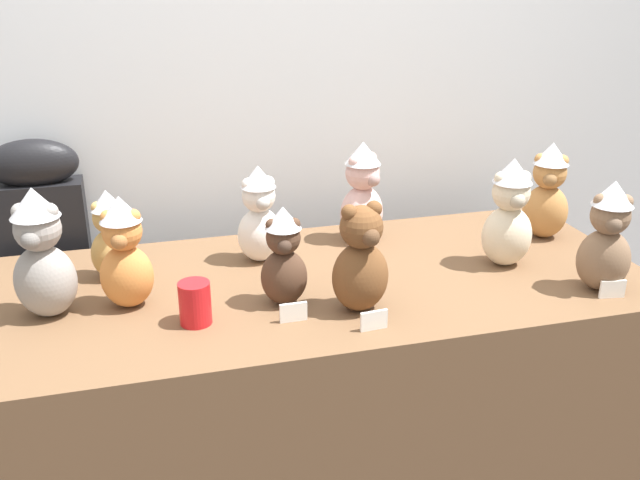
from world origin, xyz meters
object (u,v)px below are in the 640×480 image
Objects in this scene: teddy_bear_caramel at (547,192)px; teddy_bear_cocoa at (284,257)px; teddy_bear_snow at (259,215)px; teddy_bear_blush at (362,193)px; instrument_case at (53,292)px; teddy_bear_cream at (509,214)px; party_cup_red at (195,303)px; teddy_bear_ash at (42,255)px; teddy_bear_chestnut at (361,261)px; teddy_bear_ginger at (125,254)px; teddy_bear_honey at (111,236)px; display_table at (320,388)px; teddy_bear_mocha at (607,238)px.

teddy_bear_cocoa is at bearing -134.56° from teddy_bear_caramel.
teddy_bear_blush is at bearing 7.30° from teddy_bear_snow.
instrument_case reaches higher than teddy_bear_cream.
teddy_bear_blush reaches higher than teddy_bear_caramel.
party_cup_red is (-0.92, -0.13, -0.10)m from teddy_bear_cream.
teddy_bear_snow is 0.87× the size of teddy_bear_ash.
teddy_bear_caramel reaches higher than teddy_bear_chestnut.
teddy_bear_ginger is 0.78m from teddy_bear_blush.
teddy_bear_cream is (-0.23, -0.17, 0.01)m from teddy_bear_caramel.
teddy_bear_ginger reaches higher than teddy_bear_honey.
teddy_bear_snow is 0.62m from teddy_bear_ash.
teddy_bear_cream is 0.73m from teddy_bear_snow.
display_table is 0.97m from instrument_case.
teddy_bear_ginger is 0.20m from teddy_bear_ash.
party_cup_red is at bearing -64.55° from teddy_bear_honey.
teddy_bear_blush is (0.73, 0.28, 0.01)m from teddy_bear_ginger.
instrument_case is at bearing 163.93° from teddy_bear_cream.
instrument_case is 1.50m from teddy_bear_cream.
teddy_bear_cocoa is at bearing -165.08° from teddy_bear_mocha.
teddy_bear_snow is at bearing -3.29° from teddy_bear_honey.
teddy_bear_caramel is (1.35, -0.04, 0.03)m from teddy_bear_honey.
teddy_bear_caramel reaches higher than display_table.
teddy_bear_ash is (-0.72, -0.03, 0.53)m from display_table.
teddy_bear_ash is at bearing -83.53° from instrument_case.
teddy_bear_cream reaches higher than teddy_bear_cocoa.
teddy_bear_cocoa reaches higher than teddy_bear_honey.
teddy_bear_ash reaches higher than teddy_bear_caramel.
teddy_bear_ginger is 0.93× the size of teddy_bear_cream.
teddy_bear_snow reaches higher than teddy_bear_honey.
teddy_bear_cream is at bearing -113.38° from teddy_bear_caramel.
teddy_bear_ash is at bearing 157.39° from teddy_bear_chestnut.
teddy_bear_ash is at bearing -165.98° from teddy_bear_snow.
teddy_bear_chestnut is 0.94× the size of teddy_bear_mocha.
teddy_bear_ginger reaches higher than teddy_bear_cocoa.
teddy_bear_blush reaches higher than teddy_bear_chestnut.
teddy_bear_mocha is (-0.06, -0.39, -0.00)m from teddy_bear_caramel.
display_table is 7.19× the size of teddy_bear_honey.
teddy_bear_chestnut is (0.84, -0.74, 0.33)m from instrument_case.
teddy_bear_cream reaches higher than teddy_bear_ginger.
instrument_case is 3.59× the size of teddy_bear_snow.
teddy_bear_honey is 0.72m from teddy_bear_chestnut.
teddy_bear_honey is at bearing 139.20° from teddy_bear_chestnut.
party_cup_red is at bearing -128.80° from teddy_bear_snow.
teddy_bear_blush is at bearing 31.88° from teddy_bear_ginger.
teddy_bear_blush is 0.72m from party_cup_red.
teddy_bear_snow is at bearing 166.76° from teddy_bear_blush.
teddy_bear_mocha is at bearing 0.08° from teddy_bear_ginger.
instrument_case is at bearing 111.05° from teddy_bear_ash.
teddy_bear_caramel is 1.07× the size of teddy_bear_snow.
teddy_bear_ginger is at bearing -142.82° from teddy_bear_caramel.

